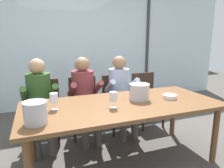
{
  "coord_description": "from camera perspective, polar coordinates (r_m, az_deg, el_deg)",
  "views": [
    {
      "loc": [
        -0.9,
        -2.0,
        1.45
      ],
      "look_at": [
        0.0,
        0.35,
        0.89
      ],
      "focal_mm": 32.44,
      "sensor_mm": 36.0,
      "label": 1
    }
  ],
  "objects": [
    {
      "name": "window_mullion_right",
      "position": [
        5.05,
        9.87,
        10.68
      ],
      "size": [
        0.06,
        0.06,
        2.6
      ],
      "primitive_type": "cube",
      "color": "#38383D",
      "rests_on": "ground"
    },
    {
      "name": "chair_left_of_center",
      "position": [
        3.14,
        -7.95,
        -4.86
      ],
      "size": [
        0.46,
        0.46,
        0.88
      ],
      "rotation": [
        0.0,
        0.0,
        -0.06
      ],
      "color": "#332319",
      "rests_on": "ground"
    },
    {
      "name": "chair_center",
      "position": [
        3.29,
        1.36,
        -3.96
      ],
      "size": [
        0.47,
        0.47,
        0.88
      ],
      "rotation": [
        0.0,
        0.0,
        0.07
      ],
      "color": "#332319",
      "rests_on": "ground"
    },
    {
      "name": "wine_glass_by_left_taster",
      "position": [
        2.15,
        -16.05,
        -3.96
      ],
      "size": [
        0.08,
        0.08,
        0.17
      ],
      "color": "silver",
      "rests_on": "dining_table"
    },
    {
      "name": "person_pale_blue_shirt",
      "position": [
        3.11,
        2.49,
        -1.65
      ],
      "size": [
        0.46,
        0.61,
        1.2
      ],
      "rotation": [
        0.0,
        0.0,
        -0.01
      ],
      "color": "#9EB2D1",
      "rests_on": "ground"
    },
    {
      "name": "tasting_bowl",
      "position": [
        2.57,
        15.94,
        -3.44
      ],
      "size": [
        0.17,
        0.17,
        0.05
      ],
      "primitive_type": "cylinder",
      "color": "silver",
      "rests_on": "dining_table"
    },
    {
      "name": "ground",
      "position": [
        3.45,
        -3.93,
        -12.3
      ],
      "size": [
        14.0,
        14.0,
        0.0
      ],
      "primitive_type": "plane",
      "color": "#4C4742"
    },
    {
      "name": "chair_near_curtain",
      "position": [
        3.08,
        -18.55,
        -5.78
      ],
      "size": [
        0.5,
        0.5,
        0.88
      ],
      "rotation": [
        0.0,
        0.0,
        -0.15
      ],
      "color": "#332319",
      "rests_on": "ground"
    },
    {
      "name": "person_maroon_top",
      "position": [
        2.94,
        -7.76,
        -2.6
      ],
      "size": [
        0.47,
        0.62,
        1.2
      ],
      "rotation": [
        0.0,
        0.0,
        0.04
      ],
      "color": "brown",
      "rests_on": "ground"
    },
    {
      "name": "window_glass_panel",
      "position": [
        4.46,
        -9.41,
        10.47
      ],
      "size": [
        7.43,
        0.03,
        2.6
      ],
      "primitive_type": "cube",
      "color": "silver",
      "rests_on": "ground"
    },
    {
      "name": "ice_bucket_secondary",
      "position": [
        1.85,
        -20.77,
        -7.46
      ],
      "size": [
        0.21,
        0.21,
        0.2
      ],
      "color": "#B7B7BC",
      "rests_on": "dining_table"
    },
    {
      "name": "dining_table",
      "position": [
        2.33,
        3.09,
        -7.06
      ],
      "size": [
        2.23,
        0.98,
        0.74
      ],
      "color": "brown",
      "rests_on": "ground"
    },
    {
      "name": "wine_glass_near_bucket",
      "position": [
        2.12,
        0.36,
        -3.72
      ],
      "size": [
        0.08,
        0.08,
        0.17
      ],
      "color": "silver",
      "rests_on": "dining_table"
    },
    {
      "name": "hillside_vineyard",
      "position": [
        8.55,
        -14.93,
        8.25
      ],
      "size": [
        13.43,
        2.4,
        1.74
      ],
      "primitive_type": "cube",
      "color": "#386633",
      "rests_on": "ground"
    },
    {
      "name": "chair_right_of_center",
      "position": [
        3.53,
        9.41,
        -2.98
      ],
      "size": [
        0.44,
        0.44,
        0.88
      ],
      "rotation": [
        0.0,
        0.0,
        0.0
      ],
      "color": "#332319",
      "rests_on": "ground"
    },
    {
      "name": "ice_bucket_primary",
      "position": [
        2.43,
        7.69,
        -2.1
      ],
      "size": [
        0.24,
        0.24,
        0.19
      ],
      "color": "#B7B7BC",
      "rests_on": "dining_table"
    },
    {
      "name": "person_olive_shirt",
      "position": [
        2.87,
        -19.73,
        -3.61
      ],
      "size": [
        0.47,
        0.62,
        1.2
      ],
      "rotation": [
        0.0,
        0.0,
        0.03
      ],
      "color": "#2D5123",
      "rests_on": "ground"
    }
  ]
}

